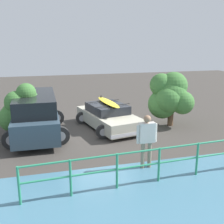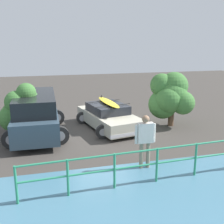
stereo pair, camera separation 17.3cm
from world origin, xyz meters
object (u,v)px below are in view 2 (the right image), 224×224
Objects in this scene: bush_near_right at (21,110)px; suv_car at (36,114)px; sedan_car at (109,116)px; person_bystander at (145,137)px; bush_near_left at (170,95)px.

suv_car is at bearing -159.22° from bush_near_right.
person_bystander is (-0.12, 4.63, 0.53)m from sedan_car.
bush_near_right reaches higher than sedan_car.
bush_near_right reaches higher than suv_car.
person_bystander reaches higher than sedan_car.
bush_near_left reaches higher than suv_car.
bush_near_left is at bearing 173.46° from sedan_car.
bush_near_left is at bearing 179.24° from suv_car.
person_bystander is at bearing 55.55° from bush_near_left.
bush_near_left reaches higher than bush_near_right.
person_bystander is (-3.52, 4.36, 0.13)m from suv_car.
sedan_car is 4.10m from bush_near_right.
bush_near_left is 7.07m from bush_near_right.
person_bystander is 0.75× the size of bush_near_right.
sedan_car is 1.63× the size of bush_near_left.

